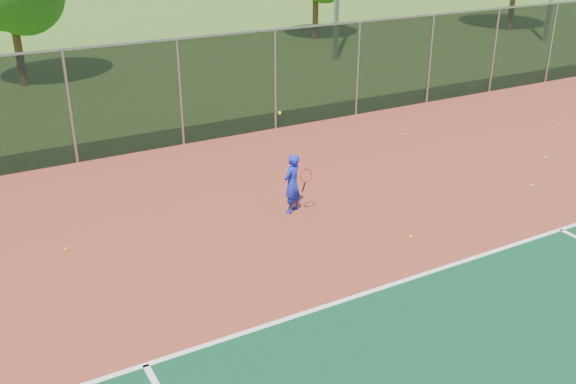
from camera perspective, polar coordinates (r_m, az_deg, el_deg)
name	(u,v)px	position (r m, az deg, el deg)	size (l,w,h in m)	color
court_apron	(531,276)	(12.73, 20.80, -7.02)	(30.00, 20.00, 0.02)	brown
fence_back	(275,79)	(19.48, -1.16, 10.01)	(30.00, 0.06, 3.03)	black
tennis_player	(292,183)	(14.07, 0.38, 0.78)	(0.59, 0.67, 2.33)	#1422BE
practice_ball_0	(546,158)	(18.71, 21.92, 2.85)	(0.07, 0.07, 0.07)	#B9D919
practice_ball_1	(66,249)	(13.45, -19.10, -4.81)	(0.07, 0.07, 0.07)	#B9D919
practice_ball_2	(532,186)	(16.68, 20.87, 0.54)	(0.07, 0.07, 0.07)	#B9D919
practice_ball_3	(411,237)	(13.41, 10.84, -3.94)	(0.07, 0.07, 0.07)	#B9D919
practice_ball_6	(403,134)	(19.52, 10.16, 5.06)	(0.07, 0.07, 0.07)	#B9D919
practice_ball_8	(559,125)	(21.83, 22.99, 5.53)	(0.07, 0.07, 0.07)	#B9D919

